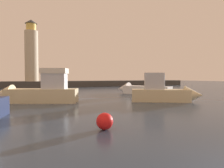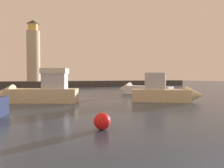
% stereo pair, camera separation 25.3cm
% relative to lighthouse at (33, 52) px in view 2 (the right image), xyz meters
% --- Properties ---
extents(ground_plane, '(220.00, 220.00, 0.00)m').
position_rel_lighthouse_xyz_m(ground_plane, '(5.27, -26.71, -9.15)').
color(ground_plane, '#2D3D51').
extents(breakwater, '(82.01, 6.84, 1.58)m').
position_rel_lighthouse_xyz_m(breakwater, '(5.27, 0.00, -8.37)').
color(breakwater, '#423F3D').
rests_on(breakwater, ground_plane).
extents(lighthouse, '(3.32, 3.32, 16.00)m').
position_rel_lighthouse_xyz_m(lighthouse, '(0.00, 0.00, 0.00)').
color(lighthouse, beige).
rests_on(lighthouse, breakwater).
extents(motorboat_0, '(8.98, 5.32, 3.88)m').
position_rel_lighthouse_xyz_m(motorboat_0, '(0.06, -33.84, -8.04)').
color(motorboat_0, beige).
rests_on(motorboat_0, ground_plane).
extents(motorboat_2, '(6.71, 8.81, 3.43)m').
position_rel_lighthouse_xyz_m(motorboat_2, '(15.86, -28.88, -8.23)').
color(motorboat_2, white).
rests_on(motorboat_2, ground_plane).
extents(motorboat_5, '(7.58, 5.41, 3.40)m').
position_rel_lighthouse_xyz_m(motorboat_5, '(13.31, -38.45, -8.19)').
color(motorboat_5, beige).
rests_on(motorboat_5, ground_plane).
extents(mooring_buoy, '(0.86, 0.86, 0.86)m').
position_rel_lighthouse_xyz_m(mooring_buoy, '(2.95, -46.73, -8.73)').
color(mooring_buoy, red).
rests_on(mooring_buoy, ground_plane).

